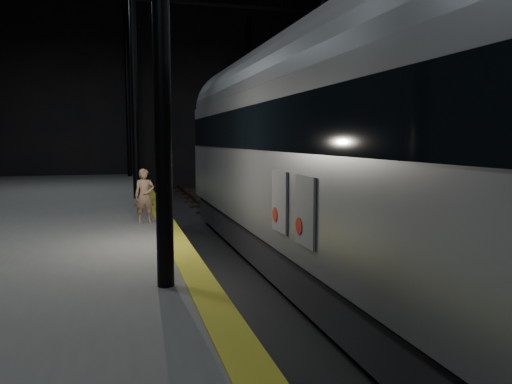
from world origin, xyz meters
name	(u,v)px	position (x,y,z in m)	size (l,w,h in m)	color
ground	(303,268)	(0.00, 0.00, 0.00)	(44.00, 44.00, 0.00)	black
tactile_strip	(174,236)	(-3.25, 0.00, 1.00)	(0.50, 43.80, 0.01)	#99921B
track	(303,266)	(0.00, 0.00, 0.07)	(2.40, 43.00, 0.24)	#3F3328
train	(365,141)	(0.00, -3.13, 3.23)	(3.24, 21.64, 5.78)	#A1A3A9
woman	(145,196)	(-3.80, 2.09, 1.73)	(0.54, 0.35, 1.47)	#9F7861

